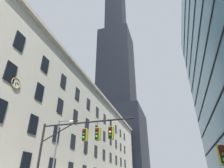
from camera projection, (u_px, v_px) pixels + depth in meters
station_building at (63, 140)px, 44.07m from camera, size 17.90×70.48×22.32m
dark_skyscraper at (117, 86)px, 106.32m from camera, size 26.27×26.27×176.94m
traffic_signal_mast at (80, 141)px, 16.32m from camera, size 8.69×0.63×6.87m
traffic_light_near_right at (224, 159)px, 10.47m from camera, size 0.40×0.63×3.67m
street_lamppost at (57, 152)px, 21.57m from camera, size 2.02×0.32×8.69m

